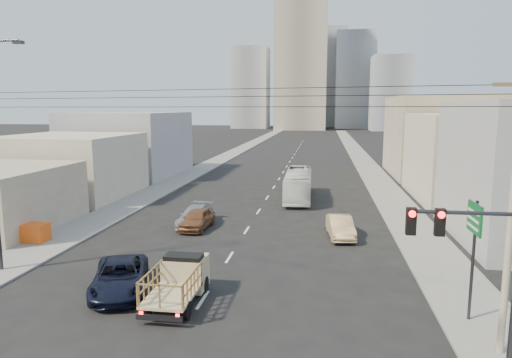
% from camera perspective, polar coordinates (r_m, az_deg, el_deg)
% --- Properties ---
extents(ground, '(420.00, 420.00, 0.00)m').
position_cam_1_polar(ground, '(19.64, -8.27, -17.04)').
color(ground, black).
rests_on(ground, ground).
extents(sidewalk_left, '(3.50, 180.00, 0.12)m').
position_cam_1_polar(sidewalk_left, '(88.95, -2.67, 3.36)').
color(sidewalk_left, slate).
rests_on(sidewalk_left, ground).
extents(sidewalk_right, '(3.50, 180.00, 0.12)m').
position_cam_1_polar(sidewalk_right, '(87.56, 12.62, 3.07)').
color(sidewalk_right, slate).
rests_on(sidewalk_right, ground).
extents(lane_dashes, '(0.15, 104.00, 0.01)m').
position_cam_1_polar(lane_dashes, '(70.61, 4.07, 1.88)').
color(lane_dashes, silver).
rests_on(lane_dashes, ground).
extents(flatbed_pickup, '(1.95, 4.41, 1.90)m').
position_cam_1_polar(flatbed_pickup, '(20.94, -9.69, -12.14)').
color(flatbed_pickup, tan).
rests_on(flatbed_pickup, ground).
extents(navy_pickup, '(4.01, 5.74, 1.46)m').
position_cam_1_polar(navy_pickup, '(22.75, -16.64, -11.64)').
color(navy_pickup, black).
rests_on(navy_pickup, ground).
extents(city_bus, '(2.59, 10.15, 2.81)m').
position_cam_1_polar(city_bus, '(43.32, 5.31, -0.68)').
color(city_bus, white).
rests_on(city_bus, ground).
extents(sedan_brown, '(1.92, 4.31, 1.44)m').
position_cam_1_polar(sedan_brown, '(32.97, -7.35, -4.96)').
color(sedan_brown, brown).
rests_on(sedan_brown, ground).
extents(sedan_tan, '(1.97, 4.46, 1.42)m').
position_cam_1_polar(sedan_tan, '(31.12, 10.50, -5.89)').
color(sedan_tan, tan).
rests_on(sedan_tan, ground).
extents(sedan_grey, '(1.97, 4.80, 1.39)m').
position_cam_1_polar(sedan_grey, '(33.94, -7.60, -4.61)').
color(sedan_grey, gray).
rests_on(sedan_grey, ground).
extents(traffic_signal, '(3.23, 0.35, 6.00)m').
position_cam_1_polar(traffic_signal, '(14.84, 26.18, -9.63)').
color(traffic_signal, '#2D2D33').
rests_on(traffic_signal, ground).
extents(green_sign, '(0.18, 1.60, 5.00)m').
position_cam_1_polar(green_sign, '(19.92, 25.60, -6.00)').
color(green_sign, '#2D2D33').
rests_on(green_sign, ground).
extents(utility_pole, '(1.80, 0.24, 10.00)m').
position_cam_1_polar(utility_pole, '(17.42, 29.37, -3.44)').
color(utility_pole, tan).
rests_on(utility_pole, ground).
extents(overhead_wires, '(23.01, 5.02, 0.72)m').
position_cam_1_polar(overhead_wires, '(19.13, -7.58, 10.03)').
color(overhead_wires, black).
rests_on(overhead_wires, ground).
extents(crate_stack, '(1.80, 1.20, 1.14)m').
position_cam_1_polar(crate_stack, '(32.58, -26.11, -6.03)').
color(crate_stack, '#E95616').
rests_on(crate_stack, sidewalk_left).
extents(bldg_right_mid, '(11.00, 14.00, 8.00)m').
position_cam_1_polar(bldg_right_mid, '(47.34, 25.91, 2.45)').
color(bldg_right_mid, '#B6AB93').
rests_on(bldg_right_mid, ground).
extents(bldg_right_far, '(12.00, 16.00, 10.00)m').
position_cam_1_polar(bldg_right_far, '(62.77, 22.06, 4.97)').
color(bldg_right_far, tan).
rests_on(bldg_right_far, ground).
extents(bldg_left_mid, '(11.00, 12.00, 6.00)m').
position_cam_1_polar(bldg_left_mid, '(47.85, -22.11, 1.54)').
color(bldg_left_mid, '#B6AB93').
rests_on(bldg_left_mid, ground).
extents(bldg_left_far, '(12.00, 16.00, 8.00)m').
position_cam_1_polar(bldg_left_far, '(61.29, -15.49, 4.27)').
color(bldg_left_far, '#969699').
rests_on(bldg_left_far, ground).
extents(high_rise_tower, '(20.00, 20.00, 60.00)m').
position_cam_1_polar(high_rise_tower, '(188.35, 5.71, 15.35)').
color(high_rise_tower, gray).
rests_on(high_rise_tower, ground).
extents(midrise_ne, '(16.00, 16.00, 40.00)m').
position_cam_1_polar(midrise_ne, '(202.63, 12.24, 11.89)').
color(midrise_ne, gray).
rests_on(midrise_ne, ground).
extents(midrise_nw, '(15.00, 15.00, 34.00)m').
position_cam_1_polar(midrise_nw, '(199.54, -0.66, 11.28)').
color(midrise_nw, gray).
rests_on(midrise_nw, ground).
extents(midrise_back, '(18.00, 18.00, 44.00)m').
position_cam_1_polar(midrise_back, '(217.32, 8.76, 12.30)').
color(midrise_back, '#969699').
rests_on(midrise_back, ground).
extents(midrise_east, '(14.00, 14.00, 28.00)m').
position_cam_1_polar(midrise_east, '(183.66, 16.38, 10.20)').
color(midrise_east, gray).
rests_on(midrise_east, ground).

